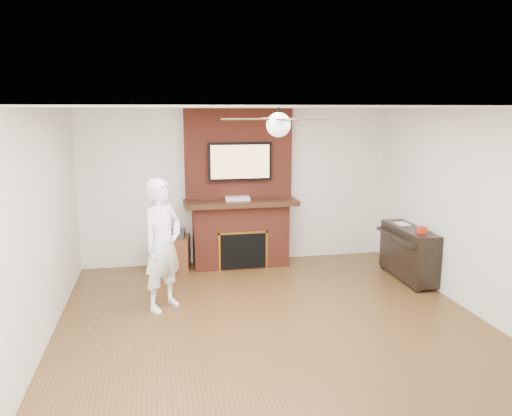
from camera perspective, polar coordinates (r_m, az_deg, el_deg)
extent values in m
cube|color=#4C3016|center=(5.92, 2.37, -14.54)|extent=(5.36, 5.86, 0.18)
cube|color=white|center=(5.33, 2.61, 12.38)|extent=(5.36, 5.86, 0.18)
cube|color=beige|center=(8.21, -2.22, 2.58)|extent=(5.36, 0.18, 2.50)
cube|color=beige|center=(2.93, 16.17, -14.05)|extent=(5.36, 0.18, 2.50)
cube|color=beige|center=(5.48, -24.87, -2.82)|extent=(0.18, 5.86, 2.50)
cube|color=beige|center=(6.58, 24.99, -0.64)|extent=(0.18, 5.86, 2.50)
cube|color=maroon|center=(8.03, -1.79, -3.08)|extent=(1.50, 0.50, 1.00)
cube|color=black|center=(7.89, -1.78, 0.67)|extent=(1.78, 0.64, 0.08)
cube|color=maroon|center=(7.96, -2.03, 6.22)|extent=(1.70, 0.20, 1.42)
cube|color=black|center=(7.84, -1.48, -4.91)|extent=(0.70, 0.06, 0.55)
cube|color=#BF8C2D|center=(7.76, -1.48, -2.87)|extent=(0.78, 0.02, 0.03)
cube|color=#BF8C2D|center=(7.78, -4.20, -5.06)|extent=(0.03, 0.02, 0.61)
cube|color=#BF8C2D|center=(7.90, 1.22, -4.78)|extent=(0.03, 0.02, 0.61)
cube|color=black|center=(7.83, -1.85, 5.33)|extent=(1.00, 0.07, 0.60)
cube|color=tan|center=(7.79, -1.81, 5.30)|extent=(0.92, 0.01, 0.52)
cylinder|color=black|center=(5.33, 2.59, 10.66)|extent=(0.04, 0.04, 0.14)
sphere|color=white|center=(5.33, 2.58, 9.48)|extent=(0.26, 0.26, 0.26)
cube|color=black|center=(5.42, 6.03, 10.09)|extent=(0.55, 0.11, 0.01)
cube|color=black|center=(5.65, 1.78, 10.19)|extent=(0.11, 0.55, 0.01)
cube|color=black|center=(5.26, -0.96, 10.12)|extent=(0.55, 0.11, 0.01)
cube|color=black|center=(5.01, 3.50, 10.05)|extent=(0.11, 0.55, 0.01)
imported|color=white|center=(6.32, -10.63, -4.15)|extent=(0.71, 0.72, 1.66)
cube|color=#5A2E19|center=(7.97, -9.61, -5.11)|extent=(0.62, 0.62, 0.52)
cube|color=#29292B|center=(7.89, -9.68, -2.92)|extent=(0.46, 0.39, 0.10)
cube|color=black|center=(7.71, 17.04, -4.85)|extent=(0.36, 1.20, 0.74)
cube|color=black|center=(7.23, 18.09, -6.74)|extent=(0.06, 0.09, 0.65)
cube|color=black|center=(8.13, 14.42, -4.55)|extent=(0.06, 0.09, 0.65)
cube|color=black|center=(7.55, 15.79, -3.15)|extent=(0.14, 1.11, 0.05)
cube|color=silver|center=(7.81, 16.40, -1.75)|extent=(0.17, 0.23, 0.01)
cube|color=red|center=(7.33, 18.40, -2.40)|extent=(0.11, 0.11, 0.09)
cube|color=silver|center=(7.85, -2.12, 1.12)|extent=(0.40, 0.25, 0.05)
cylinder|color=#DD571A|center=(8.01, -2.15, -6.34)|extent=(0.08, 0.08, 0.13)
cylinder|color=#39742E|center=(8.01, -1.76, -6.52)|extent=(0.08, 0.08, 0.09)
cylinder|color=#FDEFC9|center=(8.04, -1.46, -6.38)|extent=(0.08, 0.08, 0.11)
cylinder|color=navy|center=(7.98, -0.60, -6.63)|extent=(0.06, 0.06, 0.07)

